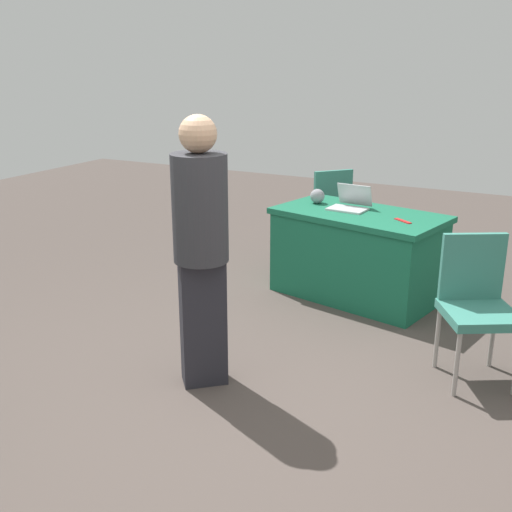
# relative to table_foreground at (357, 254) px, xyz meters

# --- Properties ---
(ground_plane) EXTENTS (14.40, 14.40, 0.00)m
(ground_plane) POSITION_rel_table_foreground_xyz_m (0.05, 2.12, -0.38)
(ground_plane) COLOR #4C423D
(table_foreground) EXTENTS (1.55, 1.07, 0.77)m
(table_foreground) POSITION_rel_table_foreground_xyz_m (0.00, 0.00, 0.00)
(table_foreground) COLOR #196647
(table_foreground) RESTS_ON ground
(chair_tucked_right) EXTENTS (0.62, 0.62, 0.95)m
(chair_tucked_right) POSITION_rel_table_foreground_xyz_m (0.64, -0.91, 0.16)
(chair_tucked_right) COLOR #9E9993
(chair_tucked_right) RESTS_ON ground
(chair_aisle) EXTENTS (0.60, 0.60, 0.95)m
(chair_aisle) POSITION_rel_table_foreground_xyz_m (-1.14, 1.04, 0.16)
(chair_aisle) COLOR #9E9993
(chair_aisle) RESTS_ON ground
(person_attendee_standing) EXTENTS (0.48, 0.48, 1.72)m
(person_attendee_standing) POSITION_rel_table_foreground_xyz_m (0.39, 1.92, 0.58)
(person_attendee_standing) COLOR #26262D
(person_attendee_standing) RESTS_ON ground
(laptop_silver) EXTENTS (0.34, 0.32, 0.21)m
(laptop_silver) POSITION_rel_table_foreground_xyz_m (0.12, -0.07, 0.42)
(laptop_silver) COLOR silver
(laptop_silver) RESTS_ON table_foreground
(yarn_ball) EXTENTS (0.13, 0.13, 0.13)m
(yarn_ball) POSITION_rel_table_foreground_xyz_m (0.45, -0.15, 0.45)
(yarn_ball) COLOR gray
(yarn_ball) RESTS_ON table_foreground
(scissors_red) EXTENTS (0.17, 0.14, 0.01)m
(scissors_red) POSITION_rel_table_foreground_xyz_m (-0.41, 0.14, 0.38)
(scissors_red) COLOR red
(scissors_red) RESTS_ON table_foreground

